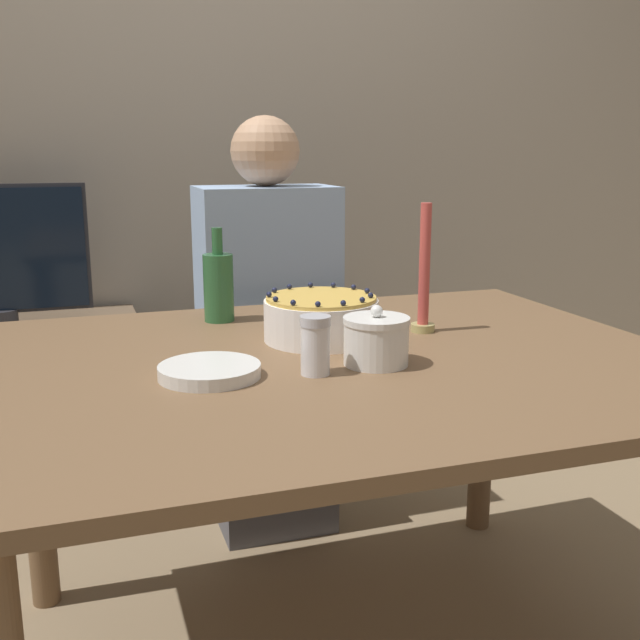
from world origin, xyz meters
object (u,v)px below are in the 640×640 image
at_px(bottle, 219,286).
at_px(cake, 320,318).
at_px(sugar_shaker, 315,345).
at_px(person_man_blue_shirt, 268,353).
at_px(sugar_bowl, 376,340).
at_px(candle, 424,280).

bearing_deg(bottle, cake, -55.69).
relative_size(sugar_shaker, person_man_blue_shirt, 0.09).
bearing_deg(cake, sugar_shaker, -110.47).
bearing_deg(sugar_shaker, sugar_bowl, 10.44).
height_order(sugar_bowl, person_man_blue_shirt, person_man_blue_shirt).
bearing_deg(sugar_bowl, bottle, 114.64).
height_order(sugar_bowl, sugar_shaker, sugar_bowl).
bearing_deg(cake, person_man_blue_shirt, 86.32).
xyz_separation_m(bottle, person_man_blue_shirt, (0.21, 0.36, -0.28)).
bearing_deg(person_man_blue_shirt, sugar_bowl, 90.22).
height_order(bottle, person_man_blue_shirt, person_man_blue_shirt).
bearing_deg(bottle, sugar_shaker, -80.39).
bearing_deg(candle, bottle, 148.67).
distance_m(sugar_bowl, bottle, 0.52).
relative_size(sugar_bowl, candle, 0.44).
height_order(sugar_bowl, candle, candle).
xyz_separation_m(cake, candle, (0.25, -0.00, 0.07)).
bearing_deg(cake, sugar_bowl, -78.93).
distance_m(cake, candle, 0.26).
relative_size(sugar_bowl, bottle, 0.57).
xyz_separation_m(cake, sugar_bowl, (0.04, -0.22, -0.00)).
distance_m(sugar_bowl, sugar_shaker, 0.13).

